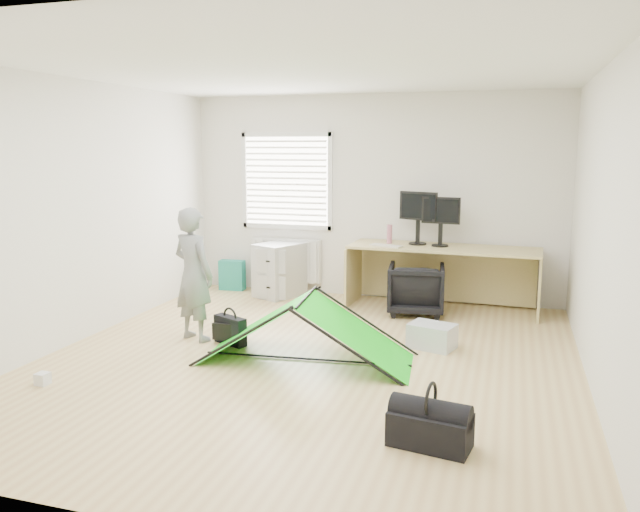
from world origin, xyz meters
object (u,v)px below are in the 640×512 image
(thermos, at_px, (389,234))
(monitor_left, at_px, (418,225))
(kite, at_px, (306,329))
(desk, at_px, (442,278))
(monitor_right, at_px, (441,228))
(laptop_bag, at_px, (230,330))
(duffel_bag, at_px, (430,430))
(person, at_px, (193,274))
(filing_cabinet, at_px, (279,270))
(office_chair, at_px, (416,289))
(storage_crate, at_px, (432,336))

(thermos, bearing_deg, monitor_left, 4.96)
(kite, bearing_deg, desk, 60.33)
(monitor_left, bearing_deg, monitor_right, 6.15)
(laptop_bag, relative_size, duffel_bag, 0.71)
(desk, xyz_separation_m, duffel_bag, (0.33, -3.72, -0.28))
(thermos, bearing_deg, person, -128.22)
(filing_cabinet, distance_m, laptop_bag, 2.16)
(filing_cabinet, xyz_separation_m, thermos, (1.50, 0.01, 0.55))
(monitor_left, xyz_separation_m, kite, (-0.68, -2.42, -0.73))
(kite, relative_size, laptop_bag, 5.15)
(kite, bearing_deg, office_chair, 63.85)
(desk, bearing_deg, storage_crate, -84.77)
(laptop_bag, bearing_deg, duffel_bag, -11.84)
(thermos, height_order, person, person)
(kite, bearing_deg, storage_crate, 28.01)
(laptop_bag, bearing_deg, storage_crate, 37.93)
(monitor_right, height_order, kite, monitor_right)
(desk, distance_m, kite, 2.54)
(storage_crate, bearing_deg, thermos, 115.04)
(storage_crate, bearing_deg, monitor_right, 94.45)
(monitor_right, xyz_separation_m, office_chair, (-0.23, -0.34, -0.71))
(person, height_order, laptop_bag, person)
(desk, height_order, thermos, thermos)
(kite, bearing_deg, filing_cabinet, 110.42)
(monitor_right, relative_size, laptop_bag, 1.21)
(laptop_bag, bearing_deg, thermos, 84.21)
(filing_cabinet, bearing_deg, duffel_bag, -31.93)
(monitor_right, height_order, thermos, monitor_right)
(laptop_bag, bearing_deg, office_chair, 71.03)
(person, height_order, storage_crate, person)
(office_chair, bearing_deg, duffel_bag, 93.08)
(monitor_left, height_order, office_chair, monitor_left)
(laptop_bag, distance_m, duffel_bag, 2.80)
(filing_cabinet, relative_size, monitor_right, 1.54)
(laptop_bag, height_order, duffel_bag, laptop_bag)
(monitor_left, xyz_separation_m, laptop_bag, (-1.59, -2.18, -0.89))
(monitor_right, relative_size, person, 0.34)
(thermos, relative_size, kite, 0.12)
(desk, distance_m, filing_cabinet, 2.20)
(desk, distance_m, storage_crate, 1.61)
(office_chair, bearing_deg, desk, -139.14)
(storage_crate, xyz_separation_m, laptop_bag, (-2.01, -0.49, 0.02))
(monitor_left, height_order, monitor_right, monitor_left)
(monitor_right, height_order, laptop_bag, monitor_right)
(storage_crate, height_order, laptop_bag, laptop_bag)
(person, relative_size, kite, 0.70)
(desk, relative_size, thermos, 9.59)
(thermos, relative_size, laptop_bag, 0.63)
(kite, bearing_deg, person, 162.05)
(person, relative_size, storage_crate, 3.17)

